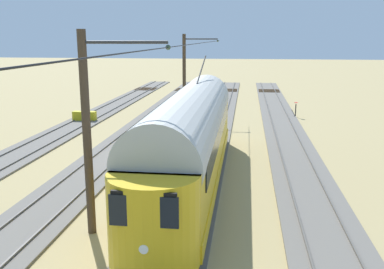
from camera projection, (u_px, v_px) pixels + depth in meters
ground_plane at (153, 159)px, 23.36m from camera, size 220.00×220.00×0.00m
track_streetcar_siding at (296, 162)px, 22.70m from camera, size 2.80×80.00×0.18m
track_adjacent_siding at (200, 158)px, 23.34m from camera, size 2.80×80.00×0.18m
track_third_siding at (110, 155)px, 23.97m from camera, size 2.80×80.00×0.18m
track_outer_siding at (24, 152)px, 24.60m from camera, size 2.80×80.00×0.18m
vintage_streetcar at (191, 136)px, 18.90m from camera, size 2.65×17.90×5.31m
catenary_pole_foreground at (185, 74)px, 34.99m from camera, size 2.93×0.28×6.77m
catenary_pole_mid_near at (89, 131)px, 13.82m from camera, size 2.93×0.28×6.77m
switch_stand at (296, 109)px, 35.47m from camera, size 0.50×0.30×1.24m
track_end_bumper at (85, 116)px, 33.72m from camera, size 1.80×0.60×0.80m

